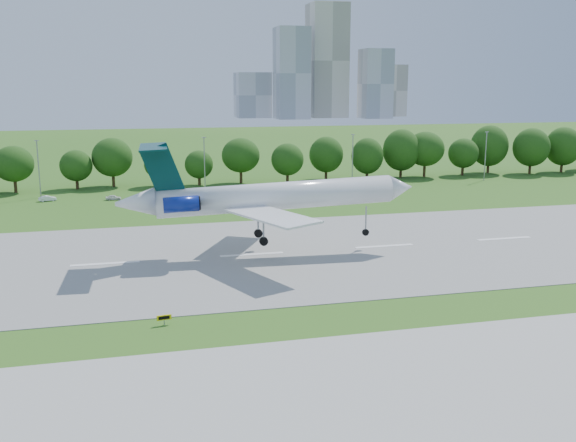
% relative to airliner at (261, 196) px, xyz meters
% --- Properties ---
extents(ground, '(600.00, 600.00, 0.00)m').
position_rel_airliner_xyz_m(ground, '(18.53, -25.09, -8.37)').
color(ground, '#2B5F19').
rests_on(ground, ground).
extents(runway, '(400.00, 45.00, 0.08)m').
position_rel_airliner_xyz_m(runway, '(18.53, -0.09, -8.33)').
color(runway, gray).
rests_on(runway, ground).
extents(tree_line, '(288.40, 8.40, 10.40)m').
position_rel_airliner_xyz_m(tree_line, '(18.53, 66.91, -2.19)').
color(tree_line, '#382314').
rests_on(tree_line, ground).
extents(light_poles, '(175.90, 0.25, 12.19)m').
position_rel_airliner_xyz_m(light_poles, '(16.03, 56.91, -2.04)').
color(light_poles, gray).
rests_on(light_poles, ground).
extents(skyline, '(127.00, 52.00, 80.00)m').
position_rel_airliner_xyz_m(skyline, '(118.69, 365.52, 22.09)').
color(skyline, '#B2B2B7').
rests_on(skyline, ground).
extents(airliner, '(42.25, 30.80, 14.19)m').
position_rel_airliner_xyz_m(airliner, '(0.00, 0.00, 0.00)').
color(airliner, white).
rests_on(airliner, ground).
extents(taxi_sign_left, '(1.49, 0.36, 1.04)m').
position_rel_airliner_xyz_m(taxi_sign_left, '(-14.96, -24.53, -7.61)').
color(taxi_sign_left, gray).
rests_on(taxi_sign_left, ground).
extents(service_vehicle_a, '(3.66, 2.15, 1.14)m').
position_rel_airliner_xyz_m(service_vehicle_a, '(-34.58, 51.99, -7.80)').
color(service_vehicle_a, white).
rests_on(service_vehicle_a, ground).
extents(service_vehicle_b, '(3.15, 1.28, 1.07)m').
position_rel_airliner_xyz_m(service_vehicle_b, '(-21.39, 50.18, -7.84)').
color(service_vehicle_b, silver).
rests_on(service_vehicle_b, ground).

